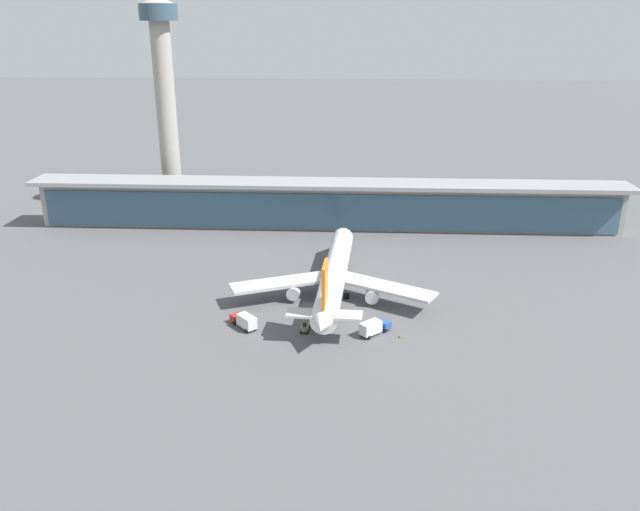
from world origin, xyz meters
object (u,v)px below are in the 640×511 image
(safety_cone_charlie, at_px, (400,336))
(control_tower, at_px, (165,91))
(service_truck_near_nose_red, at_px, (245,321))
(safety_cone_alpha, at_px, (321,331))
(airliner_on_stand, at_px, (334,275))
(service_truck_mid_apron_blue, at_px, (373,327))
(service_truck_under_wing_olive, at_px, (305,327))
(safety_cone_bravo, at_px, (361,334))

(safety_cone_charlie, bearing_deg, control_tower, 128.51)
(service_truck_near_nose_red, height_order, safety_cone_alpha, service_truck_near_nose_red)
(airliner_on_stand, xyz_separation_m, service_truck_near_nose_red, (-18.47, -17.94, -3.55))
(service_truck_near_nose_red, bearing_deg, safety_cone_alpha, -4.67)
(service_truck_mid_apron_blue, height_order, safety_cone_charlie, service_truck_mid_apron_blue)
(service_truck_under_wing_olive, height_order, safety_cone_alpha, service_truck_under_wing_olive)
(control_tower, bearing_deg, service_truck_near_nose_red, -65.98)
(service_truck_mid_apron_blue, relative_size, control_tower, 0.09)
(control_tower, bearing_deg, safety_cone_bravo, -54.58)
(airliner_on_stand, bearing_deg, service_truck_near_nose_red, -135.84)
(service_truck_under_wing_olive, bearing_deg, control_tower, 120.44)
(service_truck_mid_apron_blue, relative_size, safety_cone_charlie, 9.88)
(airliner_on_stand, xyz_separation_m, service_truck_mid_apron_blue, (8.79, -19.56, -3.55))
(service_truck_under_wing_olive, bearing_deg, airliner_on_stand, 73.62)
(service_truck_mid_apron_blue, relative_size, safety_cone_bravo, 9.88)
(safety_cone_bravo, bearing_deg, service_truck_near_nose_red, 175.04)
(airliner_on_stand, height_order, service_truck_mid_apron_blue, airliner_on_stand)
(safety_cone_alpha, bearing_deg, service_truck_under_wing_olive, 172.69)
(airliner_on_stand, xyz_separation_m, safety_cone_alpha, (-2.11, -19.28, -4.92))
(airliner_on_stand, distance_m, safety_cone_alpha, 20.01)
(control_tower, distance_m, safety_cone_bravo, 116.89)
(safety_cone_charlie, bearing_deg, safety_cone_alpha, 175.33)
(service_truck_mid_apron_blue, bearing_deg, airliner_on_stand, 114.21)
(airliner_on_stand, bearing_deg, control_tower, 129.58)
(service_truck_mid_apron_blue, height_order, control_tower, control_tower)
(safety_cone_alpha, distance_m, safety_cone_bravo, 8.41)
(service_truck_mid_apron_blue, distance_m, control_tower, 117.43)
(service_truck_under_wing_olive, xyz_separation_m, control_tower, (-51.88, 88.29, 39.34))
(safety_cone_alpha, xyz_separation_m, safety_cone_bravo, (8.37, -0.81, 0.00))
(control_tower, distance_m, safety_cone_alpha, 111.91)
(safety_cone_bravo, bearing_deg, control_tower, 125.42)
(safety_cone_alpha, bearing_deg, safety_cone_bravo, -5.53)
(service_truck_mid_apron_blue, bearing_deg, service_truck_near_nose_red, 176.60)
(service_truck_under_wing_olive, height_order, safety_cone_charlie, service_truck_under_wing_olive)
(airliner_on_stand, distance_m, service_truck_under_wing_olive, 20.12)
(airliner_on_stand, relative_size, safety_cone_alpha, 89.25)
(safety_cone_bravo, distance_m, safety_cone_charlie, 8.00)
(service_truck_near_nose_red, xyz_separation_m, safety_cone_bravo, (24.74, -2.15, -1.37))
(service_truck_under_wing_olive, relative_size, service_truck_mid_apron_blue, 0.44)
(service_truck_under_wing_olive, bearing_deg, safety_cone_alpha, -7.31)
(airliner_on_stand, bearing_deg, safety_cone_bravo, -72.68)
(safety_cone_charlie, bearing_deg, airliner_on_stand, 124.64)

